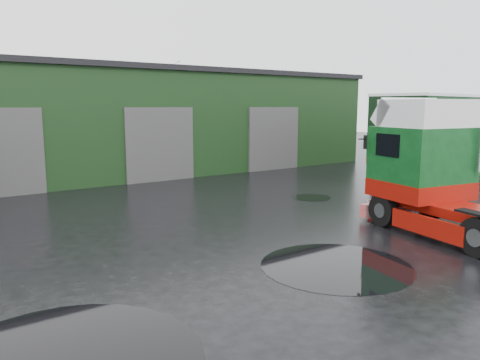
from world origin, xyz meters
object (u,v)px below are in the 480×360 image
hero_tractor (472,170)px  tree_back_b (161,110)px  warehouse (118,120)px  lorry_right (458,137)px  wash_bucket (475,215)px

hero_tractor → tree_back_b: size_ratio=0.93×
warehouse → lorry_right: (13.92, -15.00, -0.81)m
warehouse → hero_tractor: (2.50, -21.94, -0.99)m
wash_bucket → lorry_right: bearing=33.5°
hero_tractor → tree_back_b: bearing=90.7°
lorry_right → tree_back_b: (-5.92, 25.00, 1.40)m
hero_tractor → wash_bucket: 3.63m
tree_back_b → wash_bucket: bearing=-95.1°
warehouse → lorry_right: warehouse is taller
warehouse → wash_bucket: (5.28, -20.72, -2.98)m
lorry_right → wash_bucket: (-8.63, -5.72, -2.18)m
wash_bucket → tree_back_b: tree_back_b is taller
lorry_right → tree_back_b: size_ratio=2.38×
hero_tractor → tree_back_b: (5.50, 31.94, 1.58)m
lorry_right → hero_tractor: bearing=-65.5°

